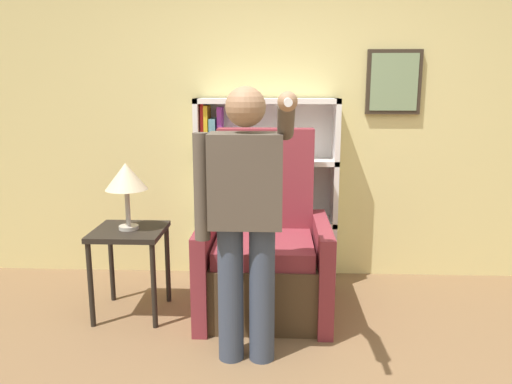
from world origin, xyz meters
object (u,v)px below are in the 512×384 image
bookcase (254,192)px  armchair (264,256)px  person_standing (246,211)px  table_lamp (126,178)px  side_table (130,243)px

bookcase → armchair: 0.69m
bookcase → person_standing: bearing=-89.4°
armchair → person_standing: person_standing is taller
armchair → table_lamp: bearing=-172.6°
armchair → side_table: 0.96m
person_standing → side_table: bearing=145.4°
side_table → table_lamp: 0.46m
side_table → table_lamp: (0.00, 0.00, 0.46)m
armchair → side_table: (-0.94, -0.12, 0.13)m
side_table → table_lamp: bearing=0.0°
person_standing → side_table: person_standing is taller
bookcase → table_lamp: (-0.84, -0.71, 0.24)m
armchair → person_standing: bearing=-97.1°
bookcase → table_lamp: size_ratio=3.24×
person_standing → side_table: (-0.85, 0.59, -0.39)m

